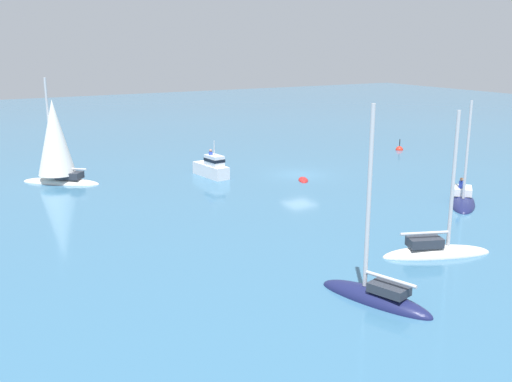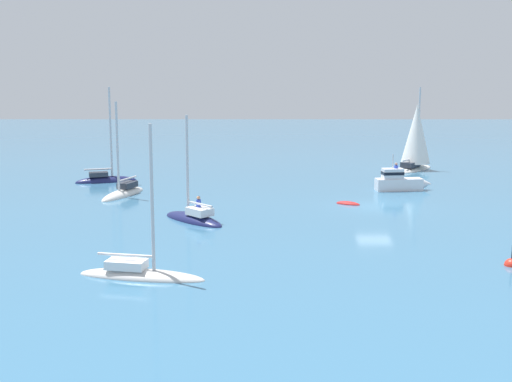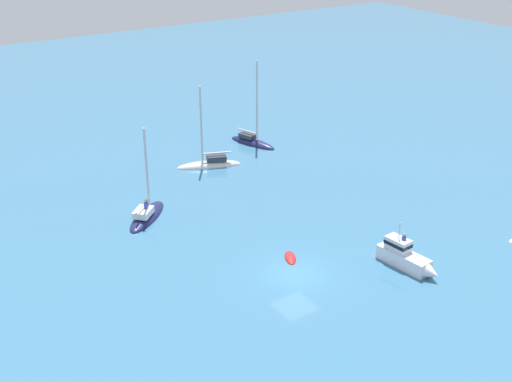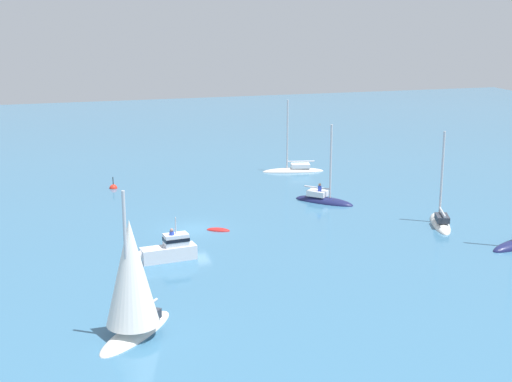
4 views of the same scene
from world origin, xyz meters
name	(u,v)px [view 3 (image 3 of 4)]	position (x,y,z in m)	size (l,w,h in m)	color
ground_plane	(295,274)	(0.00, 0.00, 0.00)	(160.00, 160.00, 0.00)	teal
yacht	(252,142)	(10.66, 21.80, 0.20)	(2.88, 5.49, 8.75)	#191E4C
dinghy	(290,258)	(0.90, 1.83, 0.00)	(1.53, 1.97, 0.43)	#B21E1E
sailboat	(147,216)	(-4.67, 12.70, 0.17)	(5.11, 4.97, 7.43)	#191E4C
motor_cruiser	(406,257)	(6.60, -3.19, 0.73)	(1.61, 4.76, 2.99)	white
sailboat_2	(209,164)	(4.35, 19.07, 0.18)	(5.85, 3.30, 7.88)	silver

